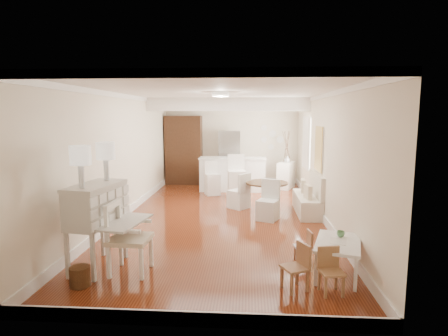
# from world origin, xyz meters

# --- Properties ---
(room) EXTENTS (9.00, 9.04, 2.82)m
(room) POSITION_xyz_m (0.04, 0.32, 1.98)
(room) COLOR maroon
(room) RESTS_ON ground
(secretary_bureau) EXTENTS (1.19, 1.20, 1.31)m
(secretary_bureau) POSITION_xyz_m (-1.70, -2.96, 0.66)
(secretary_bureau) COLOR beige
(secretary_bureau) RESTS_ON ground
(gustavian_armchair) EXTENTS (0.63, 0.63, 1.07)m
(gustavian_armchair) POSITION_xyz_m (-1.15, -3.10, 0.53)
(gustavian_armchair) COLOR white
(gustavian_armchair) RESTS_ON ground
(wicker_basket) EXTENTS (0.35, 0.35, 0.27)m
(wicker_basket) POSITION_xyz_m (-1.71, -3.60, 0.14)
(wicker_basket) COLOR #4C2E17
(wicker_basket) RESTS_ON ground
(kids_table) EXTENTS (0.87, 1.15, 0.51)m
(kids_table) POSITION_xyz_m (1.90, -3.00, 0.26)
(kids_table) COLOR white
(kids_table) RESTS_ON ground
(kids_chair_a) EXTENTS (0.42, 0.42, 0.64)m
(kids_chair_a) POSITION_xyz_m (1.22, -3.52, 0.32)
(kids_chair_a) COLOR #956644
(kids_chair_a) RESTS_ON ground
(kids_chair_b) EXTENTS (0.29, 0.29, 0.52)m
(kids_chair_b) POSITION_xyz_m (1.46, -2.54, 0.26)
(kids_chair_b) COLOR #976645
(kids_chair_b) RESTS_ON ground
(kids_chair_c) EXTENTS (0.34, 0.34, 0.61)m
(kids_chair_c) POSITION_xyz_m (1.68, -3.60, 0.31)
(kids_chair_c) COLOR #A4744A
(kids_chair_c) RESTS_ON ground
(banquette) EXTENTS (0.52, 1.60, 0.98)m
(banquette) POSITION_xyz_m (1.99, 0.50, 0.49)
(banquette) COLOR silver
(banquette) RESTS_ON ground
(dining_table) EXTENTS (1.36, 1.36, 0.70)m
(dining_table) POSITION_xyz_m (1.04, 0.74, 0.35)
(dining_table) COLOR #472D17
(dining_table) RESTS_ON ground
(slip_chair_near) EXTENTS (0.56, 0.57, 0.90)m
(slip_chair_near) POSITION_xyz_m (1.03, -0.13, 0.45)
(slip_chair_near) COLOR silver
(slip_chair_near) RESTS_ON ground
(slip_chair_far) EXTENTS (0.61, 0.61, 0.90)m
(slip_chair_far) POSITION_xyz_m (0.35, 0.91, 0.45)
(slip_chair_far) COLOR silver
(slip_chair_far) RESTS_ON ground
(breakfast_counter) EXTENTS (2.05, 0.65, 1.03)m
(breakfast_counter) POSITION_xyz_m (0.10, 3.10, 0.52)
(breakfast_counter) COLOR white
(breakfast_counter) RESTS_ON ground
(bar_stool_left) EXTENTS (0.51, 0.51, 0.98)m
(bar_stool_left) POSITION_xyz_m (-0.47, 2.45, 0.49)
(bar_stool_left) COLOR white
(bar_stool_left) RESTS_ON ground
(bar_stool_right) EXTENTS (0.55, 0.55, 1.21)m
(bar_stool_right) POSITION_xyz_m (0.26, 2.22, 0.60)
(bar_stool_right) COLOR white
(bar_stool_right) RESTS_ON ground
(pantry_cabinet) EXTENTS (1.20, 0.60, 2.30)m
(pantry_cabinet) POSITION_xyz_m (-1.60, 4.18, 1.15)
(pantry_cabinet) COLOR #381E11
(pantry_cabinet) RESTS_ON ground
(fridge) EXTENTS (0.75, 0.65, 1.80)m
(fridge) POSITION_xyz_m (0.30, 4.15, 0.90)
(fridge) COLOR silver
(fridge) RESTS_ON ground
(sideboard) EXTENTS (0.66, 0.96, 0.84)m
(sideboard) POSITION_xyz_m (1.80, 3.62, 0.42)
(sideboard) COLOR white
(sideboard) RESTS_ON ground
(pencil_cup) EXTENTS (0.15, 0.15, 0.09)m
(pencil_cup) POSITION_xyz_m (1.98, -2.78, 0.56)
(pencil_cup) COLOR #59995E
(pencil_cup) RESTS_ON kids_table
(branch_vase) EXTENTS (0.20, 0.20, 0.20)m
(branch_vase) POSITION_xyz_m (1.82, 3.62, 0.94)
(branch_vase) COLOR silver
(branch_vase) RESTS_ON sideboard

